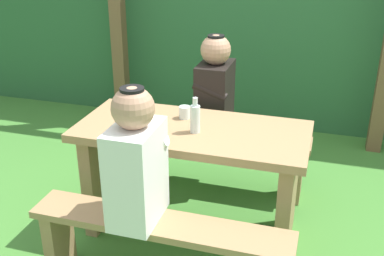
{
  "coord_description": "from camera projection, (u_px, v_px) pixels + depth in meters",
  "views": [
    {
      "loc": [
        0.74,
        -2.46,
        1.87
      ],
      "look_at": [
        0.0,
        0.0,
        0.73
      ],
      "focal_mm": 43.7,
      "sensor_mm": 36.0,
      "label": 1
    }
  ],
  "objects": [
    {
      "name": "person_black_coat",
      "position": [
        215.0,
        89.0,
        3.3
      ],
      "size": [
        0.25,
        0.35,
        0.72
      ],
      "color": "black",
      "rests_on": "bench_far"
    },
    {
      "name": "bench_far",
      "position": [
        215.0,
        147.0,
        3.49
      ],
      "size": [
        1.4,
        0.24,
        0.45
      ],
      "color": "#9E7A51",
      "rests_on": "ground_plane"
    },
    {
      "name": "person_white_shirt",
      "position": [
        136.0,
        161.0,
        2.31
      ],
      "size": [
        0.25,
        0.35,
        0.72
      ],
      "color": "white",
      "rests_on": "bench_near"
    },
    {
      "name": "pergola_post_left",
      "position": [
        118.0,
        24.0,
        4.43
      ],
      "size": [
        0.12,
        0.12,
        1.96
      ],
      "primitive_type": "cube",
      "color": "brown",
      "rests_on": "ground_plane"
    },
    {
      "name": "ground_plane",
      "position": [
        192.0,
        228.0,
        3.11
      ],
      "size": [
        12.0,
        12.0,
        0.0
      ],
      "primitive_type": "plane",
      "color": "#427F32"
    },
    {
      "name": "picnic_table",
      "position": [
        192.0,
        162.0,
        2.91
      ],
      "size": [
        1.4,
        0.64,
        0.73
      ],
      "color": "#9E7A51",
      "rests_on": "ground_plane"
    },
    {
      "name": "hedge_backdrop",
      "position": [
        256.0,
        8.0,
        4.58
      ],
      "size": [
        6.4,
        0.71,
        2.19
      ],
      "primitive_type": "cube",
      "color": "#2B5E35",
      "rests_on": "ground_plane"
    },
    {
      "name": "drinking_glass",
      "position": [
        185.0,
        112.0,
        2.93
      ],
      "size": [
        0.07,
        0.07,
        0.08
      ],
      "primitive_type": "cylinder",
      "color": "silver",
      "rests_on": "picnic_table"
    },
    {
      "name": "bench_near",
      "position": [
        160.0,
        242.0,
        2.46
      ],
      "size": [
        1.4,
        0.24,
        0.45
      ],
      "color": "#9E7A51",
      "rests_on": "ground_plane"
    },
    {
      "name": "bottle_left",
      "position": [
        195.0,
        118.0,
        2.72
      ],
      "size": [
        0.06,
        0.06,
        0.22
      ],
      "color": "silver",
      "rests_on": "picnic_table"
    }
  ]
}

